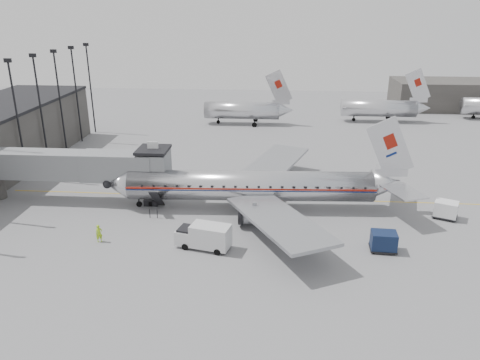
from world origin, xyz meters
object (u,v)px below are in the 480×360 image
(baggage_cart_navy, at_px, (384,241))
(ramp_worker, at_px, (99,233))
(airliner, at_px, (257,186))
(service_van, at_px, (204,236))
(baggage_cart_white, at_px, (446,209))

(baggage_cart_navy, xyz_separation_m, ramp_worker, (-26.53, -0.31, -0.13))
(airliner, height_order, service_van, airliner)
(service_van, bearing_deg, ramp_worker, -169.12)
(baggage_cart_white, xyz_separation_m, ramp_worker, (-34.53, -8.00, -0.13))
(service_van, distance_m, ramp_worker, 10.13)
(baggage_cart_navy, height_order, baggage_cart_white, baggage_cart_white)
(baggage_cart_navy, bearing_deg, airliner, 147.15)
(airliner, bearing_deg, baggage_cart_white, -5.81)
(ramp_worker, bearing_deg, baggage_cart_navy, -33.44)
(service_van, relative_size, ramp_worker, 3.10)
(service_van, height_order, ramp_worker, service_van)
(baggage_cart_white, bearing_deg, ramp_worker, -142.33)
(airliner, bearing_deg, service_van, -117.86)
(service_van, relative_size, baggage_cart_white, 1.84)
(baggage_cart_navy, bearing_deg, service_van, -174.27)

